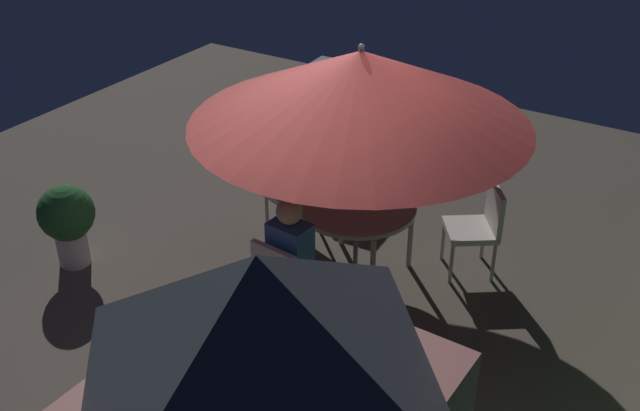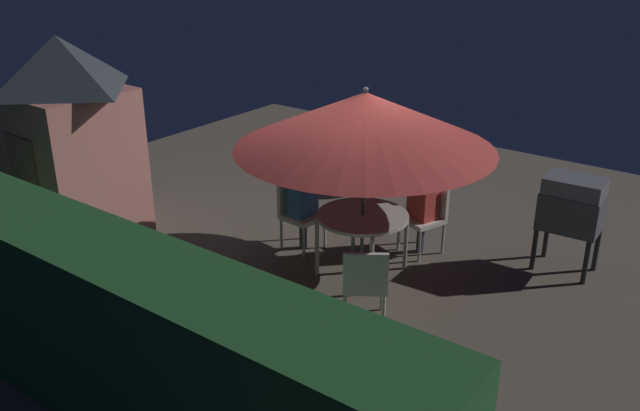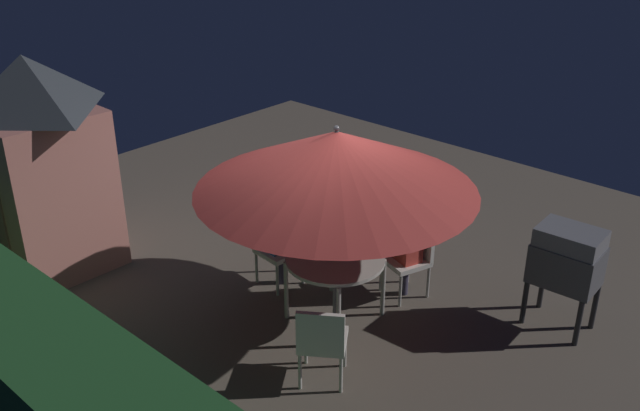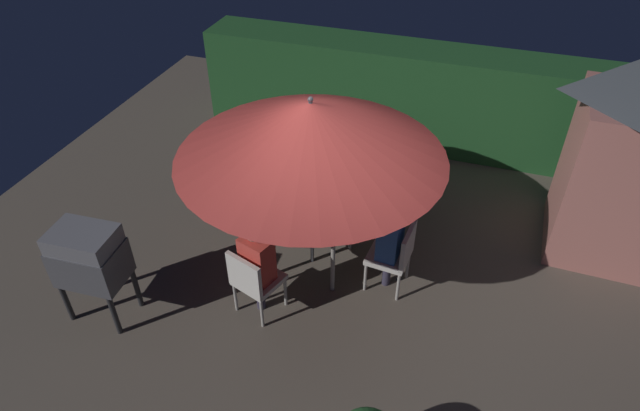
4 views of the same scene
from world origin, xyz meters
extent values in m
plane|color=brown|center=(0.00, 0.00, 0.00)|extent=(11.00, 11.00, 0.00)
cube|color=#1E4C23|center=(0.00, 3.50, 0.80)|extent=(7.14, 0.87, 1.60)
cube|color=#B26B60|center=(2.78, 1.63, 1.03)|extent=(1.44, 1.35, 2.05)
cube|color=brown|center=(2.80, 2.30, 0.80)|extent=(0.59, 0.05, 1.60)
cylinder|color=#B2ADA3|center=(-0.70, 0.15, 0.74)|extent=(1.10, 1.10, 0.04)
cylinder|color=gray|center=(-1.08, -0.23, 0.36)|extent=(0.05, 0.05, 0.72)
cylinder|color=gray|center=(-0.31, -0.23, 0.36)|extent=(0.05, 0.05, 0.72)
cylinder|color=gray|center=(-1.08, 0.54, 0.36)|extent=(0.05, 0.05, 0.72)
cylinder|color=gray|center=(-0.31, 0.54, 0.36)|extent=(0.05, 0.05, 0.72)
cylinder|color=#4C4C51|center=(-0.70, 0.15, 1.11)|extent=(0.04, 0.04, 2.23)
cone|color=#B73833|center=(-0.70, 0.15, 1.90)|extent=(2.99, 2.99, 0.65)
sphere|color=#4C4C51|center=(-0.70, 0.15, 2.26)|extent=(0.06, 0.06, 0.06)
cube|color=#47474C|center=(-2.66, -1.38, 0.78)|extent=(0.73, 0.54, 0.45)
cube|color=slate|center=(-2.66, -1.38, 1.10)|extent=(0.69, 0.51, 0.20)
cylinder|color=#262628|center=(-2.97, -1.59, 0.28)|extent=(0.06, 0.06, 0.55)
cylinder|color=#262628|center=(-2.35, -1.59, 0.28)|extent=(0.06, 0.06, 0.55)
cylinder|color=#262628|center=(-2.97, -1.17, 0.28)|extent=(0.06, 0.06, 0.55)
cylinder|color=#262628|center=(-2.35, -1.17, 0.28)|extent=(0.06, 0.06, 0.55)
cube|color=silver|center=(-1.01, -0.76, 0.45)|extent=(0.58, 0.58, 0.06)
cube|color=silver|center=(-1.07, -0.96, 0.68)|extent=(0.45, 0.19, 0.45)
cylinder|color=#AFABA3|center=(-1.26, -0.88, 0.23)|extent=(0.04, 0.04, 0.45)
cylinder|color=#AFABA3|center=(-0.88, -1.01, 0.23)|extent=(0.04, 0.04, 0.45)
cylinder|color=#AFABA3|center=(-1.13, -0.51, 0.23)|extent=(0.04, 0.04, 0.45)
cylinder|color=#AFABA3|center=(-0.75, -0.63, 0.23)|extent=(0.04, 0.04, 0.45)
cube|color=silver|center=(0.27, 0.06, 0.45)|extent=(0.50, 0.50, 0.06)
cube|color=silver|center=(0.48, 0.04, 0.68)|extent=(0.09, 0.46, 0.45)
cylinder|color=#AFABA3|center=(0.45, -0.15, 0.23)|extent=(0.04, 0.04, 0.45)
cylinder|color=#AFABA3|center=(0.49, 0.24, 0.23)|extent=(0.04, 0.04, 0.45)
cylinder|color=#AFABA3|center=(0.05, -0.12, 0.23)|extent=(0.04, 0.04, 0.45)
cylinder|color=#AFABA3|center=(0.09, 0.28, 0.23)|extent=(0.04, 0.04, 0.45)
cube|color=silver|center=(-1.32, 1.04, 0.45)|extent=(0.64, 0.64, 0.06)
cube|color=silver|center=(-1.44, 1.21, 0.68)|extent=(0.41, 0.30, 0.45)
cylinder|color=#AFABA3|center=(-1.27, 1.32, 0.23)|extent=(0.04, 0.04, 0.45)
cylinder|color=#AFABA3|center=(-1.60, 1.09, 0.23)|extent=(0.04, 0.04, 0.45)
cylinder|color=#AFABA3|center=(-1.04, 0.99, 0.23)|extent=(0.04, 0.04, 0.45)
cylinder|color=#AFABA3|center=(-1.37, 0.76, 0.23)|extent=(0.04, 0.04, 0.45)
cube|color=#CC3D33|center=(-1.01, -0.76, 0.76)|extent=(0.40, 0.34, 0.55)
sphere|color=tan|center=(-1.01, -0.76, 1.15)|extent=(0.22, 0.22, 0.22)
cylinder|color=#383347|center=(-1.01, -0.76, 0.24)|extent=(0.10, 0.10, 0.48)
cube|color=#3866B2|center=(0.27, 0.06, 0.76)|extent=(0.27, 0.36, 0.55)
sphere|color=tan|center=(0.27, 0.06, 1.15)|extent=(0.22, 0.22, 0.22)
cylinder|color=#383347|center=(0.27, 0.06, 0.24)|extent=(0.10, 0.10, 0.48)
camera|label=1|loc=(4.60, 3.03, 4.25)|focal=42.51mm
camera|label=2|loc=(-4.69, 6.35, 3.97)|focal=38.18mm
camera|label=3|loc=(-5.08, 5.25, 4.60)|focal=39.53mm
camera|label=4|loc=(0.97, -4.59, 4.80)|focal=30.60mm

